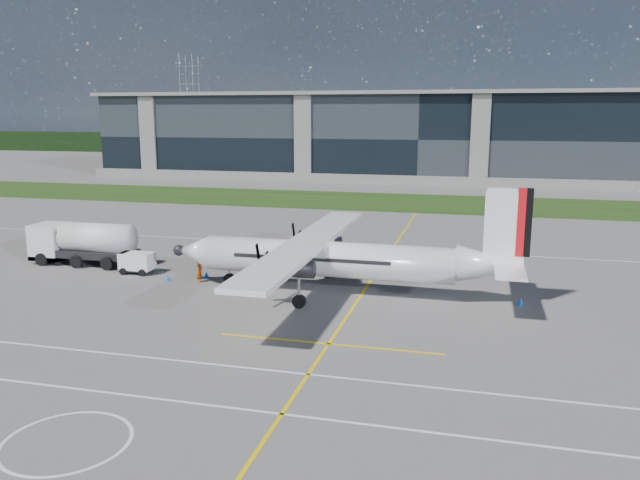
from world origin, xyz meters
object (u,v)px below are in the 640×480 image
(safety_cone_tail, at_px, (521,302))
(baggage_tug, at_px, (137,263))
(safety_cone_stbdwing, at_px, (355,248))
(pylon_west, at_px, (190,103))
(safety_cone_fwd, at_px, (167,277))
(fuel_tanker_truck, at_px, (77,243))
(ground_crew_person, at_px, (200,270))
(safety_cone_nose_stbd, at_px, (206,274))
(turboprop_aircraft, at_px, (341,239))

(safety_cone_tail, bearing_deg, baggage_tug, 177.36)
(baggage_tug, bearing_deg, safety_cone_stbdwing, 39.16)
(pylon_west, xyz_separation_m, safety_cone_fwd, (68.74, -146.59, -14.75))
(safety_cone_stbdwing, relative_size, safety_cone_tail, 1.00)
(baggage_tug, height_order, safety_cone_stbdwing, baggage_tug)
(baggage_tug, distance_m, safety_cone_tail, 27.57)
(fuel_tanker_truck, relative_size, ground_crew_person, 4.91)
(pylon_west, height_order, fuel_tanker_truck, pylon_west)
(baggage_tug, relative_size, safety_cone_fwd, 5.26)
(safety_cone_fwd, bearing_deg, pylon_west, 115.12)
(ground_crew_person, relative_size, safety_cone_fwd, 3.66)
(safety_cone_fwd, xyz_separation_m, safety_cone_tail, (24.36, 0.08, 0.00))
(fuel_tanker_truck, bearing_deg, ground_crew_person, -12.80)
(ground_crew_person, distance_m, safety_cone_nose_stbd, 1.39)
(safety_cone_fwd, height_order, safety_cone_tail, same)
(safety_cone_fwd, xyz_separation_m, safety_cone_nose_stbd, (2.41, 1.43, 0.00))
(turboprop_aircraft, distance_m, ground_crew_person, 10.71)
(safety_cone_nose_stbd, bearing_deg, baggage_tug, -179.22)
(pylon_west, relative_size, ground_crew_person, 16.40)
(turboprop_aircraft, bearing_deg, safety_cone_stbdwing, 97.08)
(safety_cone_stbdwing, bearing_deg, turboprop_aircraft, -82.92)
(pylon_west, xyz_separation_m, safety_cone_tail, (93.10, -146.50, -14.75))
(ground_crew_person, bearing_deg, turboprop_aircraft, -89.73)
(ground_crew_person, bearing_deg, fuel_tanker_truck, 78.98)
(turboprop_aircraft, bearing_deg, ground_crew_person, 178.49)
(safety_cone_fwd, bearing_deg, safety_cone_tail, 0.20)
(turboprop_aircraft, distance_m, fuel_tanker_truck, 22.48)
(safety_cone_tail, height_order, safety_cone_nose_stbd, same)
(pylon_west, distance_m, safety_cone_tail, 174.21)
(ground_crew_person, relative_size, safety_cone_tail, 3.66)
(ground_crew_person, xyz_separation_m, safety_cone_nose_stbd, (-0.05, 1.22, -0.66))
(turboprop_aircraft, bearing_deg, baggage_tug, 174.93)
(safety_cone_fwd, bearing_deg, safety_cone_stbdwing, 49.41)
(turboprop_aircraft, height_order, fuel_tanker_truck, turboprop_aircraft)
(ground_crew_person, xyz_separation_m, safety_cone_stbdwing, (8.70, 12.83, -0.66))
(safety_cone_tail, bearing_deg, safety_cone_fwd, -179.80)
(turboprop_aircraft, height_order, safety_cone_fwd, turboprop_aircraft)
(fuel_tanker_truck, height_order, safety_cone_fwd, fuel_tanker_truck)
(pylon_west, relative_size, safety_cone_stbdwing, 60.00)
(baggage_tug, bearing_deg, safety_cone_tail, -2.64)
(ground_crew_person, height_order, safety_cone_fwd, ground_crew_person)
(pylon_west, height_order, safety_cone_nose_stbd, pylon_west)
(fuel_tanker_truck, height_order, safety_cone_tail, fuel_tanker_truck)
(turboprop_aircraft, distance_m, safety_cone_tail, 12.07)
(baggage_tug, xyz_separation_m, safety_cone_tail, (27.54, -1.27, -0.54))
(pylon_west, relative_size, baggage_tug, 11.40)
(ground_crew_person, bearing_deg, safety_cone_stbdwing, -32.38)
(baggage_tug, bearing_deg, ground_crew_person, -11.47)
(safety_cone_fwd, bearing_deg, baggage_tug, 156.90)
(pylon_west, height_order, baggage_tug, pylon_west)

